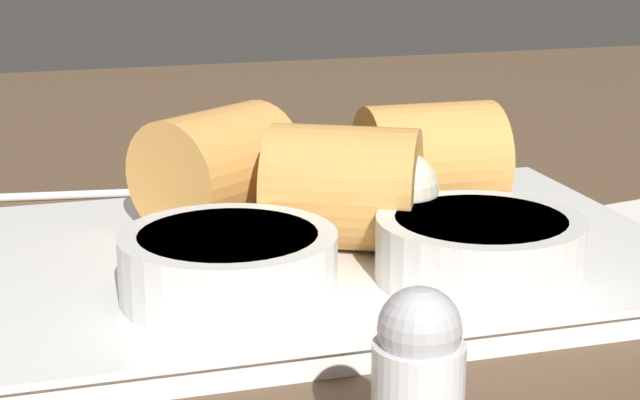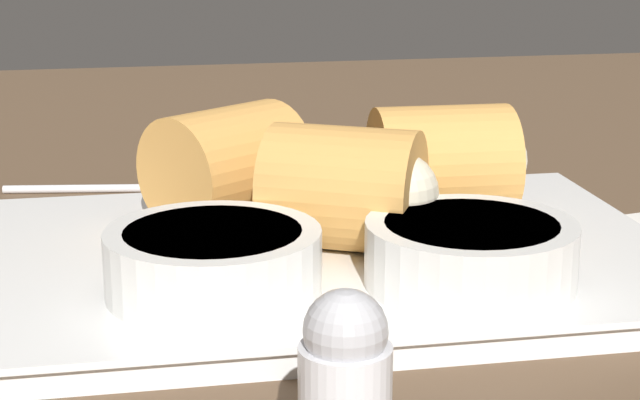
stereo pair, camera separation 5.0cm
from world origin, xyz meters
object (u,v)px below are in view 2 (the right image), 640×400
Objects in this scene: serving_plate at (320,262)px; dipping_bowl_far at (471,251)px; spoon at (227,182)px; dipping_bowl_near at (213,259)px.

serving_plate is 3.69× the size of dipping_bowl_far.
dipping_bowl_far reaches higher than spoon.
spoon is (8.21, -22.38, -2.43)cm from dipping_bowl_far.
dipping_bowl_near reaches higher than serving_plate.
spoon is (-2.64, -21.47, -2.43)cm from dipping_bowl_near.
dipping_bowl_far is 0.53× the size of spoon.
dipping_bowl_near is at bearing 82.98° from spoon.
dipping_bowl_near is 10.89cm from dipping_bowl_far.
dipping_bowl_far is 23.96cm from spoon.
serving_plate is 8.48cm from dipping_bowl_far.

